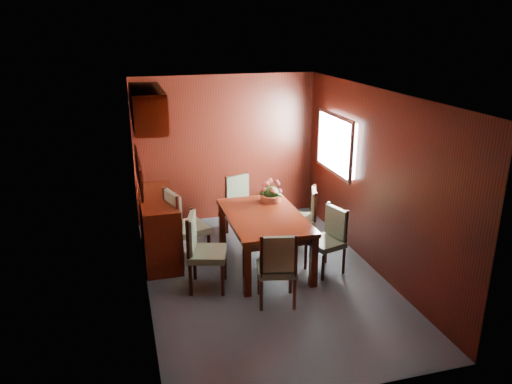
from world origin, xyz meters
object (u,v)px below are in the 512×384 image
object	(u,v)px
chair_right_near	(330,236)
chair_head	(277,265)
dining_table	(264,222)
sideboard	(159,227)
chair_left_near	(201,247)
flower_centerpiece	(271,191)

from	to	relation	value
chair_right_near	chair_head	xyz separation A→B (m)	(-0.94, -0.65, 0.03)
chair_right_near	chair_head	world-z (taller)	chair_head
chair_right_near	dining_table	bearing A→B (deg)	48.19
sideboard	chair_left_near	distance (m)	1.13
dining_table	chair_right_near	xyz separation A→B (m)	(0.79, -0.37, -0.14)
dining_table	chair_left_near	xyz separation A→B (m)	(-0.92, -0.37, -0.08)
chair_head	flower_centerpiece	distance (m)	1.61
sideboard	chair_right_near	size ratio (longest dim) A/B	1.56
chair_left_near	chair_head	bearing A→B (deg)	66.16
sideboard	flower_centerpiece	xyz separation A→B (m)	(1.59, -0.17, 0.44)
sideboard	chair_right_near	bearing A→B (deg)	-25.89
sideboard	chair_head	xyz separation A→B (m)	(1.20, -1.68, 0.07)
chair_right_near	flower_centerpiece	size ratio (longest dim) A/B	2.84
sideboard	chair_right_near	world-z (taller)	sideboard
sideboard	chair_right_near	xyz separation A→B (m)	(2.14, -1.04, 0.05)
flower_centerpiece	chair_right_near	bearing A→B (deg)	-57.92
dining_table	flower_centerpiece	bearing A→B (deg)	63.34
sideboard	flower_centerpiece	size ratio (longest dim) A/B	4.44
chair_left_near	flower_centerpiece	size ratio (longest dim) A/B	3.15
chair_left_near	chair_head	size ratio (longest dim) A/B	1.06
chair_right_near	flower_centerpiece	distance (m)	1.10
sideboard	chair_left_near	xyz separation A→B (m)	(0.43, -1.04, 0.10)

